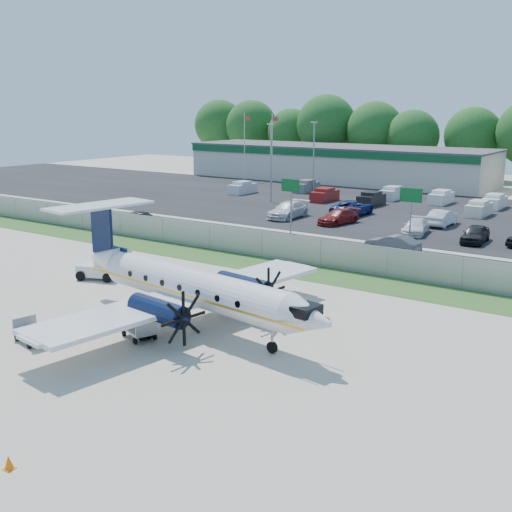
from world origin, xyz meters
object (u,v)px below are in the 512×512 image
Objects in this scene: aircraft at (190,286)px; baggage_cart_near at (139,329)px; baggage_cart_far at (33,332)px; pushback_tug at (101,268)px.

aircraft reaches higher than baggage_cart_near.
aircraft reaches higher than baggage_cart_far.
aircraft is 5.94× the size of pushback_tug.
pushback_tug reaches higher than baggage_cart_far.
baggage_cart_far reaches higher than baggage_cart_near.
baggage_cart_near is (9.97, -6.61, -0.22)m from pushback_tug.
baggage_cart_near is at bearing -107.90° from aircraft.
baggage_cart_far is (-3.79, -3.26, 0.03)m from baggage_cart_near.
baggage_cart_near is at bearing -33.55° from pushback_tug.
pushback_tug is (-10.88, 3.78, -1.45)m from aircraft.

